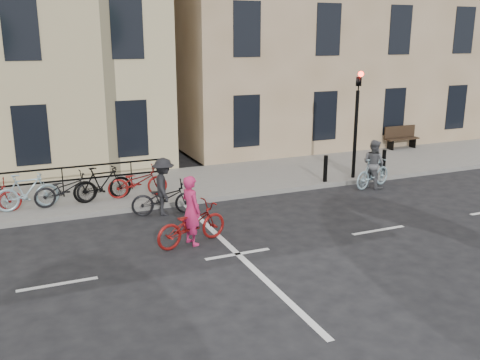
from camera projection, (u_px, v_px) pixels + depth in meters
name	position (u px, v px, depth m)	size (l,w,h in m)	color
ground	(238.00, 254.00, 12.44)	(120.00, 120.00, 0.00)	black
sidewalk	(40.00, 201.00, 16.23)	(46.00, 4.00, 0.15)	slate
building_east	(305.00, 9.00, 25.79)	(14.00, 10.00, 12.00)	#9B805D
traffic_light	(357.00, 111.00, 18.00)	(0.18, 0.30, 3.90)	black
bollard_east	(325.00, 169.00, 17.95)	(0.14, 0.14, 0.90)	black
bollard_west	(384.00, 162.00, 18.86)	(0.14, 0.14, 0.90)	black
bench	(401.00, 136.00, 23.30)	(1.60, 0.41, 0.97)	black
parked_bikes	(27.00, 192.00, 15.10)	(8.30, 1.23, 1.05)	black
cyclist_pink	(191.00, 221.00, 12.92)	(2.04, 1.16, 1.72)	maroon
cyclist_grey	(373.00, 168.00, 17.75)	(1.74, 0.94, 1.62)	#8EAEBB
cyclist_dark	(164.00, 193.00, 15.04)	(1.93, 1.16, 1.64)	black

